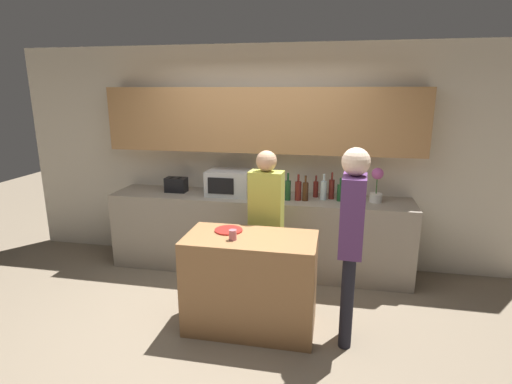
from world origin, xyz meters
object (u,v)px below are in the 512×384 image
(person_left, at_px, (352,231))
(person_center, at_px, (266,214))
(microwave, at_px, (229,183))
(bottle_2, at_px, (305,191))
(bottle_1, at_px, (298,190))
(bottle_5, at_px, (332,189))
(bottle_3, at_px, (316,189))
(bottle_6, at_px, (340,192))
(potted_plant, at_px, (377,185))
(toaster, at_px, (176,185))
(plate_on_island, at_px, (229,230))
(cup_0, at_px, (233,235))
(bottle_4, at_px, (324,190))
(bottle_7, at_px, (350,191))
(bottle_0, at_px, (288,190))

(person_left, relative_size, person_center, 1.09)
(microwave, xyz_separation_m, bottle_2, (0.93, -0.10, -0.04))
(bottle_1, height_order, person_left, person_left)
(bottle_5, xyz_separation_m, person_left, (0.19, -1.38, -0.01))
(bottle_3, bearing_deg, bottle_6, -22.05)
(potted_plant, bearing_deg, person_center, -148.00)
(toaster, bearing_deg, plate_on_island, -49.78)
(bottle_1, height_order, cup_0, bottle_1)
(bottle_4, xyz_separation_m, person_left, (0.28, -1.33, -0.01))
(bottle_3, relative_size, plate_on_island, 1.01)
(plate_on_island, height_order, cup_0, cup_0)
(bottle_2, relative_size, bottle_7, 1.10)
(bottle_6, height_order, person_center, person_center)
(bottle_0, xyz_separation_m, bottle_6, (0.59, 0.08, -0.02))
(bottle_3, relative_size, bottle_4, 0.86)
(bottle_0, distance_m, person_center, 0.63)
(microwave, height_order, bottle_5, bottle_5)
(toaster, height_order, person_left, person_left)
(bottle_6, xyz_separation_m, person_center, (-0.74, -0.68, -0.09))
(bottle_3, xyz_separation_m, bottle_4, (0.09, -0.10, 0.02))
(bottle_6, distance_m, plate_on_island, 1.53)
(bottle_4, distance_m, bottle_5, 0.11)
(bottle_1, distance_m, plate_on_island, 1.21)
(potted_plant, relative_size, bottle_6, 1.47)
(bottle_2, bearing_deg, bottle_1, 177.67)
(bottle_0, bearing_deg, bottle_2, 4.50)
(person_center, bearing_deg, plate_on_island, 63.36)
(bottle_2, bearing_deg, person_left, -68.91)
(bottle_7, height_order, cup_0, bottle_7)
(bottle_4, bearing_deg, bottle_6, -5.95)
(bottle_0, relative_size, bottle_7, 1.19)
(toaster, xyz_separation_m, person_center, (1.26, -0.71, -0.08))
(bottle_2, distance_m, bottle_7, 0.52)
(plate_on_island, bearing_deg, bottle_4, 54.50)
(potted_plant, bearing_deg, person_left, -103.15)
(potted_plant, xyz_separation_m, person_left, (-0.31, -1.34, -0.09))
(microwave, bearing_deg, bottle_0, -8.81)
(toaster, relative_size, bottle_7, 0.97)
(plate_on_island, bearing_deg, bottle_6, 48.25)
(bottle_0, distance_m, bottle_1, 0.12)
(bottle_3, relative_size, bottle_6, 0.97)
(cup_0, bearing_deg, bottle_2, 67.56)
(bottle_4, distance_m, bottle_7, 0.30)
(bottle_2, bearing_deg, bottle_6, 9.84)
(cup_0, bearing_deg, person_center, 74.91)
(microwave, xyz_separation_m, bottle_3, (1.04, 0.09, -0.05))
(toaster, height_order, cup_0, toaster)
(person_center, bearing_deg, person_left, 147.16)
(bottle_2, height_order, bottle_4, bottle_4)
(bottle_7, xyz_separation_m, cup_0, (-1.03, -1.44, -0.09))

